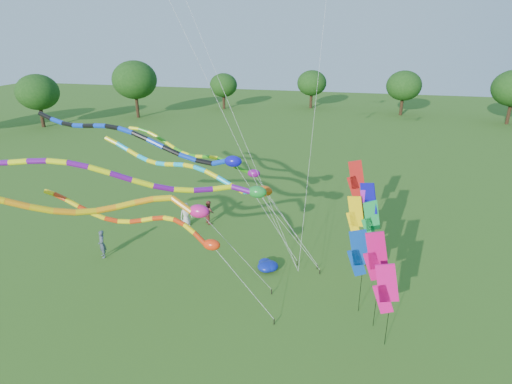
% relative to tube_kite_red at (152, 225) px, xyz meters
% --- Properties ---
extents(ground, '(160.00, 160.00, 0.00)m').
position_rel_tube_kite_red_xyz_m(ground, '(4.27, -0.17, -4.25)').
color(ground, '#2F5D18').
rests_on(ground, ground).
extents(tree_ring, '(115.29, 116.59, 9.67)m').
position_rel_tube_kite_red_xyz_m(tree_ring, '(3.41, -5.66, 1.24)').
color(tree_ring, '#382314').
rests_on(tree_ring, ground).
extents(tube_kite_red, '(11.83, 1.34, 6.08)m').
position_rel_tube_kite_red_xyz_m(tube_kite_red, '(0.00, 0.00, 0.00)').
color(tube_kite_red, black).
rests_on(tube_kite_red, ground).
extents(tube_kite_orange, '(14.07, 6.88, 7.86)m').
position_rel_tube_kite_red_xyz_m(tube_kite_orange, '(-1.64, -1.68, 1.58)').
color(tube_kite_orange, black).
rests_on(tube_kite_orange, ground).
extents(tube_kite_purple, '(17.00, 4.77, 7.90)m').
position_rel_tube_kite_red_xyz_m(tube_kite_purple, '(-0.70, 1.71, 1.68)').
color(tube_kite_purple, black).
rests_on(tube_kite_purple, ground).
extents(tube_kite_blue, '(17.25, 1.99, 8.63)m').
position_rel_tube_kite_red_xyz_m(tube_kite_blue, '(-2.50, 5.57, 2.57)').
color(tube_kite_blue, black).
rests_on(tube_kite_blue, ground).
extents(tube_kite_cyan, '(14.18, 2.65, 7.03)m').
position_rel_tube_kite_red_xyz_m(tube_kite_cyan, '(0.39, 5.86, 0.80)').
color(tube_kite_cyan, black).
rests_on(tube_kite_cyan, ground).
extents(tube_kite_green, '(13.17, 3.54, 6.85)m').
position_rel_tube_kite_red_xyz_m(tube_kite_green, '(-0.79, 9.96, 0.59)').
color(tube_kite_green, black).
rests_on(tube_kite_green, ground).
extents(banner_pole_blue_a, '(1.16, 0.19, 4.51)m').
position_rel_tube_kite_red_xyz_m(banner_pole_blue_a, '(9.91, 1.27, -1.00)').
color(banner_pole_blue_a, black).
rests_on(banner_pole_blue_a, ground).
extents(banner_pole_red, '(1.16, 0.16, 5.70)m').
position_rel_tube_kite_red_xyz_m(banner_pole_red, '(9.55, 8.56, 0.18)').
color(banner_pole_red, black).
rests_on(banner_pole_red, ground).
extents(banner_pole_orange, '(1.11, 0.51, 4.43)m').
position_rel_tube_kite_red_xyz_m(banner_pole_orange, '(9.67, 5.78, -1.07)').
color(banner_pole_orange, black).
rests_on(banner_pole_orange, ground).
extents(banner_pole_violet, '(1.15, 0.33, 4.85)m').
position_rel_tube_kite_red_xyz_m(banner_pole_violet, '(10.36, 5.91, -0.66)').
color(banner_pole_violet, black).
rests_on(banner_pole_violet, ground).
extents(banner_pole_magenta_b, '(1.16, 0.09, 4.13)m').
position_rel_tube_kite_red_xyz_m(banner_pole_magenta_b, '(11.07, -0.91, -1.38)').
color(banner_pole_magenta_b, black).
rests_on(banner_pole_magenta_b, ground).
extents(banner_pole_blue_b, '(1.10, 0.52, 5.23)m').
position_rel_tube_kite_red_xyz_m(banner_pole_blue_b, '(10.30, 5.89, -0.28)').
color(banner_pole_blue_b, black).
rests_on(banner_pole_blue_b, ground).
extents(banner_pole_magenta_a, '(1.16, 0.13, 4.98)m').
position_rel_tube_kite_red_xyz_m(banner_pole_magenta_a, '(10.61, 0.28, -0.53)').
color(banner_pole_magenta_a, black).
rests_on(banner_pole_magenta_a, ground).
extents(banner_pole_green, '(1.12, 0.47, 4.29)m').
position_rel_tube_kite_red_xyz_m(banner_pole_green, '(10.54, 5.66, -1.21)').
color(banner_pole_green, black).
rests_on(banner_pole_green, ground).
extents(blue_nylon_heap, '(2.00, 1.94, 0.56)m').
position_rel_tube_kite_red_xyz_m(blue_nylon_heap, '(5.06, 3.89, -3.99)').
color(blue_nylon_heap, '#0B1D96').
rests_on(blue_nylon_heap, ground).
extents(person_a, '(0.99, 0.97, 1.72)m').
position_rel_tube_kite_red_xyz_m(person_a, '(-1.92, 8.62, -3.39)').
color(person_a, beige).
rests_on(person_a, ground).
extents(person_b, '(0.75, 0.75, 1.76)m').
position_rel_tube_kite_red_xyz_m(person_b, '(-5.21, 3.24, -3.37)').
color(person_b, '#3E4958').
rests_on(person_b, ground).
extents(person_c, '(1.03, 1.05, 1.70)m').
position_rel_tube_kite_red_xyz_m(person_c, '(-0.48, 9.40, -3.39)').
color(person_c, brown).
rests_on(person_c, ground).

